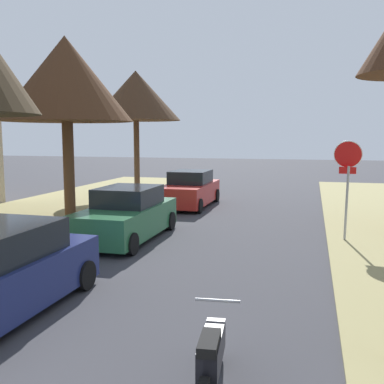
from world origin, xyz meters
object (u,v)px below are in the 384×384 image
Objects in this scene: parked_sedan_red at (190,190)px; street_tree_left_mid_b at (66,80)px; street_tree_left_far at (136,96)px; stop_sign_far at (348,169)px; parked_motorcycle at (212,357)px; parked_sedan_green at (127,215)px.

street_tree_left_mid_b is at bearing -129.41° from parked_sedan_red.
street_tree_left_far is at bearing 142.76° from parked_sedan_red.
stop_sign_far is at bearing -39.19° from street_tree_left_far.
parked_sedan_red is (3.49, 4.24, -4.41)m from street_tree_left_mid_b.
street_tree_left_mid_b reaches higher than parked_sedan_red.
stop_sign_far is 8.30m from parked_sedan_red.
street_tree_left_far is at bearing 114.76° from parked_motorcycle.
stop_sign_far reaches higher than parked_motorcycle.
parked_sedan_red is 14.67m from parked_motorcycle.
parked_sedan_red is at bearing -37.24° from street_tree_left_far.
parked_motorcycle is (4.14, -14.07, -0.24)m from parked_sedan_red.
parked_sedan_green is (3.47, -9.44, -4.42)m from street_tree_left_far.
parked_motorcycle is at bearing -103.41° from stop_sign_far.
stop_sign_far is 0.67× the size of parked_sedan_red.
stop_sign_far is 0.44× the size of street_tree_left_mid_b.
street_tree_left_mid_b is (-9.72, 1.04, 2.97)m from stop_sign_far.
street_tree_left_far is 19.11m from parked_motorcycle.
parked_motorcycle is (7.63, -9.83, -4.65)m from street_tree_left_mid_b.
street_tree_left_far is (-0.13, 6.99, 0.01)m from street_tree_left_mid_b.
parked_sedan_green is (-6.38, -1.40, -1.44)m from stop_sign_far.
street_tree_left_far is 10.99m from parked_sedan_green.
parked_sedan_green is at bearing -69.79° from street_tree_left_far.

